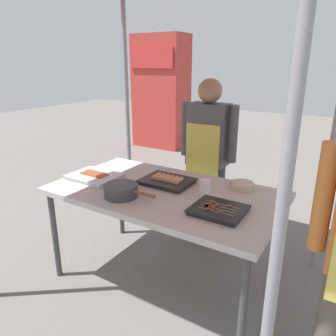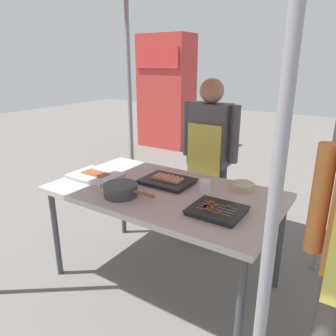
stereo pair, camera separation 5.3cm
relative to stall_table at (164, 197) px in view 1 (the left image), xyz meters
name	(u,v)px [view 1 (the left image)]	position (x,y,z in m)	size (l,w,h in m)	color
ground_plane	(165,279)	(0.00, 0.00, -0.70)	(18.00, 18.00, 0.00)	#66605B
stall_table	(164,197)	(0.00, 0.00, 0.00)	(1.60, 0.90, 0.75)	#B7B2A8
tray_grilled_sausages	(167,181)	(-0.05, 0.12, 0.07)	(0.37, 0.28, 0.06)	black
tray_meat_skewers	(218,210)	(0.47, -0.13, 0.07)	(0.31, 0.28, 0.04)	black
tray_pork_links	(94,176)	(-0.59, -0.08, 0.07)	(0.38, 0.29, 0.05)	silver
cooking_wok	(121,190)	(-0.18, -0.24, 0.10)	(0.39, 0.23, 0.08)	#38383A
condiment_bowl	(242,186)	(0.46, 0.31, 0.08)	(0.16, 0.16, 0.05)	#BFB28C
drink_cup_near_edge	(205,186)	(0.26, 0.12, 0.10)	(0.07, 0.07, 0.09)	white
vendor_woman	(207,151)	(-0.01, 0.71, 0.17)	(0.52, 0.22, 1.48)	#333842
neighbor_stall_right	(161,92)	(-2.30, 3.51, 0.35)	(1.00, 0.62, 2.08)	#BF3833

